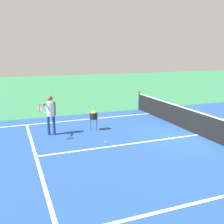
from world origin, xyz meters
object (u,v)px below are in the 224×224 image
tennis_ball_near_net (169,138)px  net (199,123)px  player_near (50,111)px  tennis_ball_mid_court (106,142)px  ball_hopper (94,115)px

tennis_ball_near_net → net: bearing=92.3°
player_near → tennis_ball_mid_court: (1.74, 1.72, -0.97)m
player_near → tennis_ball_near_net: (2.21, 4.18, -0.97)m
ball_hopper → tennis_ball_mid_court: size_ratio=13.25×
player_near → ball_hopper: size_ratio=1.85×
tennis_ball_mid_court → player_near: bearing=-135.4°
ball_hopper → net: bearing=60.0°
net → tennis_ball_near_net: 1.47m
tennis_ball_mid_court → ball_hopper: bearing=177.1°
net → player_near: player_near is taller
ball_hopper → tennis_ball_near_net: 3.31m
tennis_ball_mid_court → tennis_ball_near_net: same height
ball_hopper → tennis_ball_mid_court: (1.76, -0.09, -0.64)m
net → tennis_ball_mid_court: net is taller
net → player_near: (-2.15, -5.57, 0.51)m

